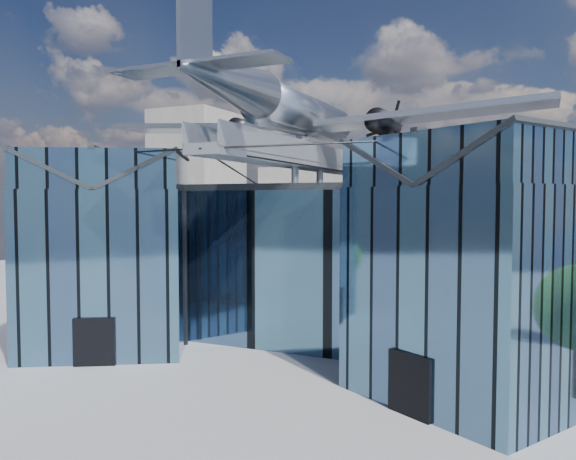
% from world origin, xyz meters
% --- Properties ---
extents(ground_plane, '(120.00, 120.00, 0.00)m').
position_xyz_m(ground_plane, '(0.00, 0.00, 0.00)').
color(ground_plane, gray).
extents(museum, '(32.88, 24.50, 17.60)m').
position_xyz_m(museum, '(0.00, 5.82, 5.54)').
color(museum, '#446A8C').
rests_on(museum, ground).
extents(bg_towers, '(77.00, 24.50, 26.00)m').
position_xyz_m(bg_towers, '(1.45, 50.49, 10.01)').
color(bg_towers, gray).
rests_on(bg_towers, ground).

